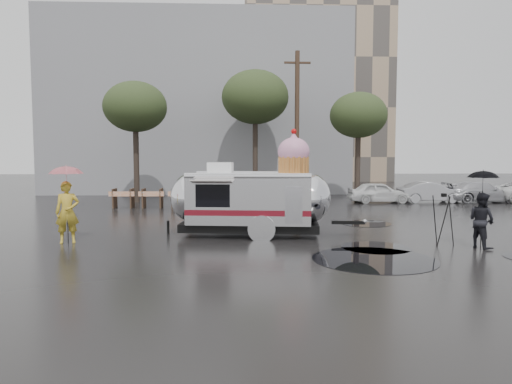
{
  "coord_description": "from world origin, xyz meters",
  "views": [
    {
      "loc": [
        -1.19,
        -13.79,
        2.59
      ],
      "look_at": [
        -0.54,
        1.39,
        1.45
      ],
      "focal_mm": 32.0,
      "sensor_mm": 36.0,
      "label": 1
    }
  ],
  "objects_px": {
    "person_left": "(67,212)",
    "tripod": "(443,214)",
    "airstream_trailer": "(253,197)",
    "person_right": "(481,220)"
  },
  "relations": [
    {
      "from": "person_left",
      "to": "airstream_trailer",
      "type": "bearing_deg",
      "value": -5.66
    },
    {
      "from": "person_left",
      "to": "tripod",
      "type": "bearing_deg",
      "value": -21.37
    },
    {
      "from": "person_left",
      "to": "person_right",
      "type": "relative_size",
      "value": 1.18
    },
    {
      "from": "airstream_trailer",
      "to": "tripod",
      "type": "relative_size",
      "value": 4.32
    },
    {
      "from": "airstream_trailer",
      "to": "tripod",
      "type": "distance_m",
      "value": 5.95
    },
    {
      "from": "airstream_trailer",
      "to": "tripod",
      "type": "height_order",
      "value": "airstream_trailer"
    },
    {
      "from": "airstream_trailer",
      "to": "person_left",
      "type": "height_order",
      "value": "airstream_trailer"
    },
    {
      "from": "airstream_trailer",
      "to": "person_left",
      "type": "bearing_deg",
      "value": -161.69
    },
    {
      "from": "airstream_trailer",
      "to": "tripod",
      "type": "bearing_deg",
      "value": -12.72
    },
    {
      "from": "person_left",
      "to": "tripod",
      "type": "relative_size",
      "value": 1.22
    }
  ]
}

